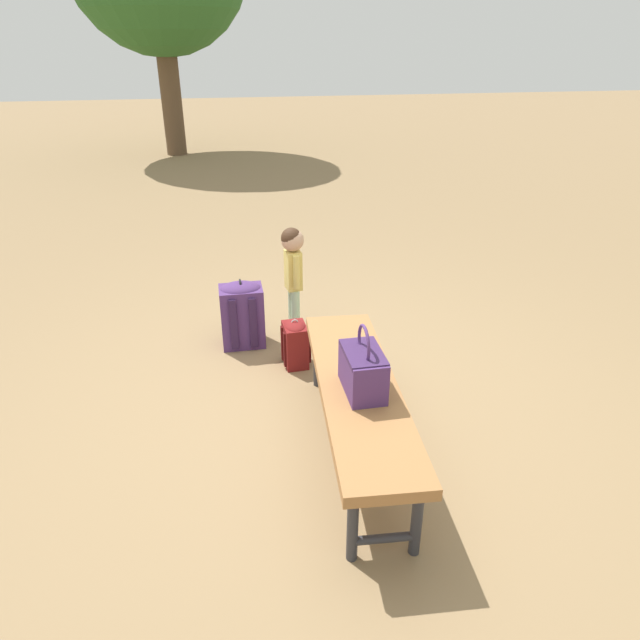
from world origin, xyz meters
name	(u,v)px	position (x,y,z in m)	size (l,w,h in m)	color
ground_plane	(314,405)	(0.00, 0.00, 0.00)	(40.00, 40.00, 0.00)	#8C704C
park_bench	(358,393)	(-0.48, -0.15, 0.39)	(1.63, 0.52, 0.45)	#9E6B3D
handbag	(363,369)	(-0.55, -0.15, 0.58)	(0.32, 0.18, 0.37)	#4C2D66
child_standing	(293,264)	(1.04, -0.03, 0.55)	(0.22, 0.17, 0.82)	#B2D8B2
backpack_large	(242,312)	(0.88, 0.37, 0.26)	(0.28, 0.31, 0.52)	#4C2D66
backpack_small	(295,342)	(0.52, 0.04, 0.17)	(0.21, 0.19, 0.35)	maroon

